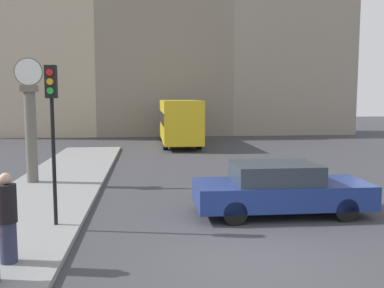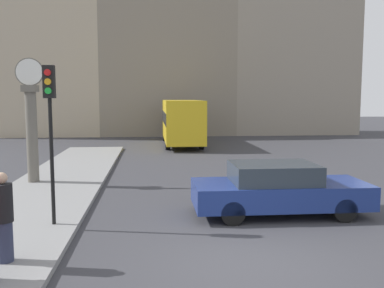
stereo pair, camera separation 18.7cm
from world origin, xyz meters
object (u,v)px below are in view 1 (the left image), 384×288
(sedan_car, at_px, (280,189))
(pedestrian_black_jacket, at_px, (7,218))
(bus_distant, at_px, (179,120))
(traffic_light_near, at_px, (52,112))
(street_clock, at_px, (31,124))

(sedan_car, distance_m, pedestrian_black_jacket, 6.88)
(bus_distant, bearing_deg, traffic_light_near, -103.41)
(sedan_car, height_order, bus_distant, bus_distant)
(pedestrian_black_jacket, bearing_deg, street_clock, 101.30)
(sedan_car, distance_m, traffic_light_near, 6.19)
(traffic_light_near, relative_size, pedestrian_black_jacket, 2.25)
(sedan_car, height_order, street_clock, street_clock)
(street_clock, bearing_deg, traffic_light_near, -70.54)
(traffic_light_near, bearing_deg, pedestrian_black_jacket, -98.89)
(sedan_car, xyz_separation_m, street_clock, (-7.68, 4.64, 1.51))
(bus_distant, relative_size, traffic_light_near, 2.30)
(sedan_car, bearing_deg, street_clock, 148.83)
(sedan_car, bearing_deg, traffic_light_near, -172.25)
(street_clock, xyz_separation_m, pedestrian_black_jacket, (1.55, -7.76, -1.25))
(sedan_car, bearing_deg, bus_distant, 94.64)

